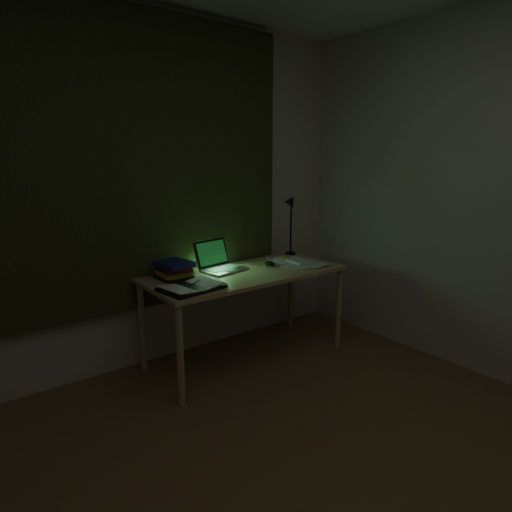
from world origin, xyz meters
The scene contains 11 objects.
wall_back centered at (0.00, 2.00, 1.25)m, with size 3.50×0.00×2.50m, color beige.
curtain centered at (0.00, 1.96, 1.45)m, with size 2.20×0.06×2.00m, color #292D16.
desk centered at (0.58, 1.59, 0.34)m, with size 1.49×0.65×0.68m, color tan, non-canonical shape.
laptop centered at (0.47, 1.72, 0.79)m, with size 0.31×0.35×0.23m, color #A4A4A8, non-canonical shape.
open_textbook centered at (0.05, 1.45, 0.69)m, with size 0.38×0.27×0.03m, color white, non-canonical shape.
book_stack centered at (0.08, 1.75, 0.74)m, with size 0.20×0.24×0.13m, color white, non-canonical shape.
loose_papers centered at (1.04, 1.57, 0.69)m, with size 0.31×0.33×0.02m, color silver, non-canonical shape.
mouse centered at (0.84, 1.63, 0.70)m, with size 0.07×0.10×0.04m, color black.
sticky_yellow centered at (1.11, 1.77, 0.69)m, with size 0.08×0.08×0.02m, color yellow.
sticky_pink centered at (1.03, 1.84, 0.69)m, with size 0.08×0.08×0.02m, color pink.
desk_lamp centered at (1.25, 1.85, 0.93)m, with size 0.33×0.26×0.49m, color black, non-canonical shape.
Camera 1 is at (-1.21, -0.88, 1.48)m, focal length 30.00 mm.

